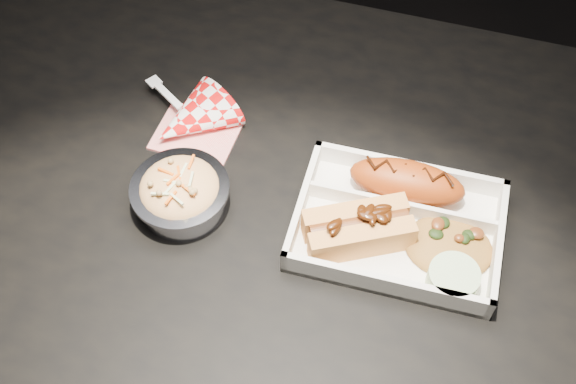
{
  "coord_description": "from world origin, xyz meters",
  "views": [
    {
      "loc": [
        0.12,
        -0.5,
        1.51
      ],
      "look_at": [
        -0.02,
        -0.02,
        0.81
      ],
      "focal_mm": 45.0,
      "sensor_mm": 36.0,
      "label": 1
    }
  ],
  "objects_px": {
    "fried_pastry": "(407,182)",
    "napkin_fork": "(191,120)",
    "foil_coleslaw_cup": "(180,192)",
    "food_tray": "(397,228)",
    "hotdog": "(358,227)",
    "dining_table": "(309,245)"
  },
  "relations": [
    {
      "from": "dining_table",
      "to": "foil_coleslaw_cup",
      "type": "height_order",
      "value": "foil_coleslaw_cup"
    },
    {
      "from": "dining_table",
      "to": "food_tray",
      "type": "relative_size",
      "value": 4.7
    },
    {
      "from": "dining_table",
      "to": "foil_coleslaw_cup",
      "type": "xyz_separation_m",
      "value": [
        -0.16,
        -0.04,
        0.12
      ]
    },
    {
      "from": "dining_table",
      "to": "napkin_fork",
      "type": "xyz_separation_m",
      "value": [
        -0.19,
        0.08,
        0.11
      ]
    },
    {
      "from": "napkin_fork",
      "to": "foil_coleslaw_cup",
      "type": "bearing_deg",
      "value": -41.25
    },
    {
      "from": "food_tray",
      "to": "foil_coleslaw_cup",
      "type": "height_order",
      "value": "foil_coleslaw_cup"
    },
    {
      "from": "dining_table",
      "to": "napkin_fork",
      "type": "relative_size",
      "value": 7.51
    },
    {
      "from": "hotdog",
      "to": "fried_pastry",
      "type": "bearing_deg",
      "value": 34.42
    },
    {
      "from": "fried_pastry",
      "to": "napkin_fork",
      "type": "relative_size",
      "value": 0.92
    },
    {
      "from": "hotdog",
      "to": "foil_coleslaw_cup",
      "type": "bearing_deg",
      "value": 154.21
    },
    {
      "from": "fried_pastry",
      "to": "foil_coleslaw_cup",
      "type": "bearing_deg",
      "value": -160.67
    },
    {
      "from": "food_tray",
      "to": "foil_coleslaw_cup",
      "type": "xyz_separation_m",
      "value": [
        -0.27,
        -0.04,
        0.02
      ]
    },
    {
      "from": "fried_pastry",
      "to": "hotdog",
      "type": "bearing_deg",
      "value": -117.04
    },
    {
      "from": "food_tray",
      "to": "hotdog",
      "type": "xyz_separation_m",
      "value": [
        -0.04,
        -0.03,
        0.02
      ]
    },
    {
      "from": "foil_coleslaw_cup",
      "to": "napkin_fork",
      "type": "height_order",
      "value": "napkin_fork"
    },
    {
      "from": "fried_pastry",
      "to": "foil_coleslaw_cup",
      "type": "distance_m",
      "value": 0.28
    },
    {
      "from": "fried_pastry",
      "to": "napkin_fork",
      "type": "height_order",
      "value": "napkin_fork"
    },
    {
      "from": "food_tray",
      "to": "napkin_fork",
      "type": "distance_m",
      "value": 0.32
    },
    {
      "from": "foil_coleslaw_cup",
      "to": "hotdog",
      "type": "bearing_deg",
      "value": 2.75
    },
    {
      "from": "food_tray",
      "to": "napkin_fork",
      "type": "height_order",
      "value": "napkin_fork"
    },
    {
      "from": "hotdog",
      "to": "dining_table",
      "type": "bearing_deg",
      "value": 125.85
    },
    {
      "from": "food_tray",
      "to": "fried_pastry",
      "type": "relative_size",
      "value": 1.74
    }
  ]
}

